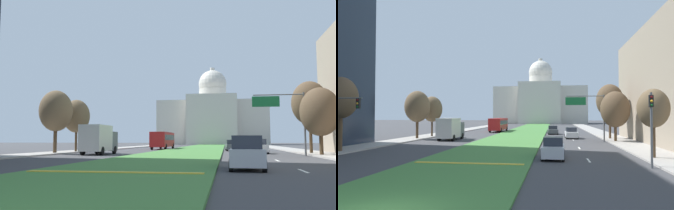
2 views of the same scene
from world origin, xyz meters
TOP-DOWN VIEW (x-y plane):
  - ground_plane at (0.00, 68.19)m, footprint 300.06×300.06m
  - grass_median at (0.00, 61.38)m, footprint 8.95×122.75m
  - median_curb_nose at (0.00, 12.10)m, footprint 8.06×0.50m
  - lane_dashes_right at (8.85, 35.83)m, footprint 0.16×38.53m
  - sidewalk_left at (-15.23, 54.56)m, footprint 4.00×122.75m
  - sidewalk_right at (15.23, 54.56)m, footprint 4.00×122.75m
  - capitol_building at (0.00, 135.45)m, footprint 39.71×27.48m
  - overhead_guide_sign at (10.98, 35.25)m, footprint 5.33×0.20m
  - street_tree_left_mid at (-14.47, 35.68)m, footprint 3.80×3.80m
  - street_tree_right_mid at (14.32, 34.70)m, footprint 3.93×3.93m
  - street_tree_left_far at (-13.99, 40.43)m, footprint 3.38×3.38m
  - street_tree_right_far at (14.46, 39.81)m, footprint 4.03×4.03m
  - sedan_lead_stopped at (6.05, 16.60)m, footprint 1.95×4.25m
  - sedan_midblock at (8.75, 40.82)m, footprint 1.96×4.51m
  - sedan_distant at (5.83, 51.65)m, footprint 2.13×4.54m
  - box_truck_delivery at (-8.94, 34.91)m, footprint 2.40×6.40m
  - city_bus at (-6.05, 59.38)m, footprint 2.62×11.00m

SIDE VIEW (x-z plane):
  - ground_plane at x=0.00m, z-range 0.00..0.00m
  - lane_dashes_right at x=8.85m, z-range 0.00..0.01m
  - grass_median at x=0.00m, z-range 0.00..0.14m
  - sidewalk_left at x=-15.23m, z-range 0.00..0.15m
  - sidewalk_right at x=15.23m, z-range 0.00..0.15m
  - median_curb_nose at x=0.00m, z-range 0.14..0.18m
  - sedan_distant at x=5.83m, z-range -0.04..1.58m
  - sedan_midblock at x=8.75m, z-range -0.06..1.67m
  - sedan_lead_stopped at x=6.05m, z-range -0.07..1.75m
  - box_truck_delivery at x=-8.94m, z-range 0.08..3.28m
  - city_bus at x=-6.05m, z-range 0.29..3.24m
  - street_tree_right_mid at x=14.32m, z-range 0.97..7.86m
  - street_tree_left_far at x=-13.99m, z-range 1.25..8.01m
  - overhead_guide_sign at x=10.98m, z-range 1.39..7.89m
  - street_tree_left_mid at x=-14.47m, z-range 1.26..8.60m
  - street_tree_right_far at x=14.46m, z-range 1.63..9.97m
  - capitol_building at x=0.00m, z-range -5.32..24.23m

